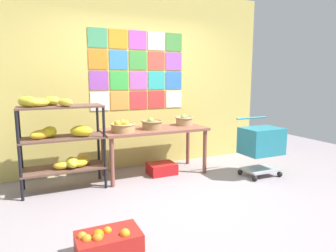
# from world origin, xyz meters

# --- Properties ---
(ground) EXTENTS (9.24, 9.24, 0.00)m
(ground) POSITION_xyz_m (0.00, 0.00, 0.00)
(ground) COLOR gray
(back_wall_with_art) EXTENTS (4.70, 0.07, 2.92)m
(back_wall_with_art) POSITION_xyz_m (0.00, 1.65, 1.46)
(back_wall_with_art) COLOR #CCB759
(back_wall_with_art) RESTS_ON ground
(banana_shelf_unit) EXTENTS (1.06, 0.55, 1.26)m
(banana_shelf_unit) POSITION_xyz_m (-1.27, 1.00, 0.74)
(banana_shelf_unit) COLOR black
(banana_shelf_unit) RESTS_ON ground
(display_table) EXTENTS (1.59, 0.68, 0.72)m
(display_table) POSITION_xyz_m (0.08, 1.10, 0.63)
(display_table) COLOR brown
(display_table) RESTS_ON ground
(fruit_basket_back_right) EXTENTS (0.32, 0.32, 0.18)m
(fruit_basket_back_right) POSITION_xyz_m (0.02, 1.05, 0.80)
(fruit_basket_back_right) COLOR olive
(fruit_basket_back_right) RESTS_ON display_table
(fruit_basket_back_left) EXTENTS (0.30, 0.30, 0.18)m
(fruit_basket_back_left) POSITION_xyz_m (0.65, 1.20, 0.80)
(fruit_basket_back_left) COLOR tan
(fruit_basket_back_left) RESTS_ON display_table
(fruit_basket_right) EXTENTS (0.35, 0.35, 0.18)m
(fruit_basket_right) POSITION_xyz_m (-0.44, 1.00, 0.80)
(fruit_basket_right) COLOR #AC8350
(fruit_basket_right) RESTS_ON display_table
(produce_crate_under_table) EXTENTS (0.42, 0.34, 0.17)m
(produce_crate_under_table) POSITION_xyz_m (0.18, 1.06, 0.08)
(produce_crate_under_table) COLOR #B2171A
(produce_crate_under_table) RESTS_ON ground
(orange_crate_foreground) EXTENTS (0.53, 0.32, 0.26)m
(orange_crate_foreground) POSITION_xyz_m (-1.08, -0.73, 0.11)
(orange_crate_foreground) COLOR #AF1F1A
(orange_crate_foreground) RESTS_ON ground
(shopping_cart) EXTENTS (0.58, 0.48, 0.88)m
(shopping_cart) POSITION_xyz_m (1.52, 0.35, 0.51)
(shopping_cart) COLOR black
(shopping_cart) RESTS_ON ground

